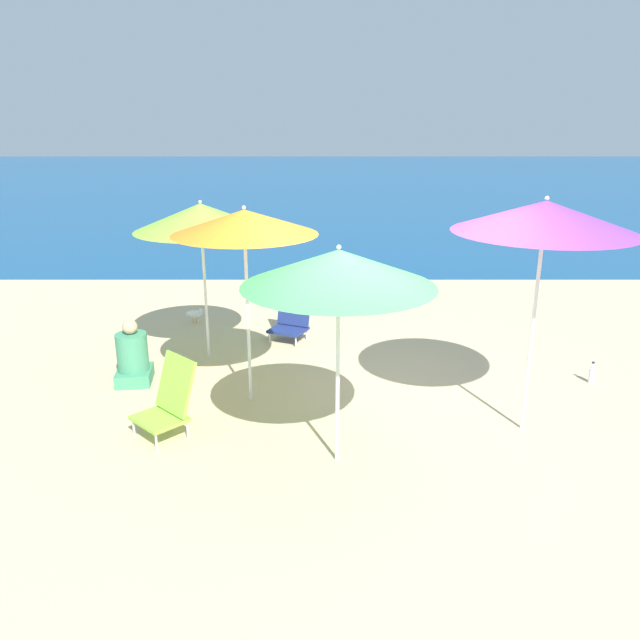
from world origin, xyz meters
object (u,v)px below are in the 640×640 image
object	(u,v)px
beach_umbrella_lime	(202,217)
seagull	(196,314)
beach_umbrella_green	(339,269)
beach_chair_navy	(292,317)
beach_chair_lime	(170,399)
person_seated_near	(134,358)
water_bottle	(592,375)
beach_umbrella_purple	(546,217)
beach_umbrella_orange	(245,222)

from	to	relation	value
beach_umbrella_lime	seagull	bearing A→B (deg)	107.57
beach_umbrella_green	beach_umbrella_lime	world-z (taller)	beach_umbrella_lime
beach_chair_navy	beach_chair_lime	distance (m)	3.03
beach_chair_lime	person_seated_near	world-z (taller)	same
person_seated_near	water_bottle	bearing A→B (deg)	-7.78
beach_chair_lime	beach_umbrella_green	bearing A→B (deg)	27.29
beach_chair_lime	beach_chair_navy	bearing A→B (deg)	113.17
beach_umbrella_green	beach_umbrella_purple	distance (m)	2.04
beach_chair_lime	beach_umbrella_lime	bearing A→B (deg)	133.70
beach_umbrella_lime	beach_chair_navy	bearing A→B (deg)	34.03
beach_chair_lime	water_bottle	world-z (taller)	beach_chair_lime
beach_umbrella_purple	beach_umbrella_orange	distance (m)	2.94
beach_umbrella_purple	beach_umbrella_orange	size ratio (longest dim) A/B	1.08
beach_umbrella_green	water_bottle	size ratio (longest dim) A/B	7.58
beach_chair_lime	seagull	distance (m)	3.60
seagull	water_bottle	bearing A→B (deg)	-23.92
seagull	beach_chair_lime	bearing A→B (deg)	-83.00
beach_umbrella_purple	person_seated_near	distance (m)	4.83
beach_umbrella_green	beach_umbrella_orange	xyz separation A→B (m)	(-0.94, 1.30, 0.18)
beach_umbrella_orange	seagull	xyz separation A→B (m)	(-1.16, 2.77, -1.87)
beach_umbrella_purple	water_bottle	xyz separation A→B (m)	(1.18, 1.15, -2.06)
beach_chair_navy	person_seated_near	size ratio (longest dim) A/B	0.93
beach_chair_navy	seagull	world-z (taller)	beach_chair_navy
beach_umbrella_lime	beach_umbrella_green	bearing A→B (deg)	-57.98
beach_umbrella_purple	water_bottle	size ratio (longest dim) A/B	8.81
person_seated_near	beach_umbrella_purple	bearing A→B (deg)	-22.76
beach_umbrella_purple	seagull	distance (m)	5.67
water_bottle	beach_umbrella_lime	bearing A→B (deg)	169.86
beach_umbrella_orange	seagull	bearing A→B (deg)	112.68
beach_umbrella_purple	seagull	xyz separation A→B (m)	(-4.01, 3.45, -2.03)
beach_chair_lime	person_seated_near	xyz separation A→B (m)	(-0.73, 1.29, -0.07)
beach_umbrella_purple	beach_chair_lime	xyz separation A→B (m)	(-3.57, -0.11, -1.79)
beach_umbrella_lime	beach_chair_navy	world-z (taller)	beach_umbrella_lime
beach_chair_navy	person_seated_near	world-z (taller)	person_seated_near
beach_umbrella_lime	beach_umbrella_orange	bearing A→B (deg)	-62.05
beach_umbrella_purple	beach_chair_navy	size ratio (longest dim) A/B	3.21
beach_umbrella_purple	person_seated_near	bearing A→B (deg)	164.74
beach_chair_lime	seagull	xyz separation A→B (m)	(-0.44, 3.56, -0.24)
beach_umbrella_green	beach_umbrella_lime	bearing A→B (deg)	122.02
beach_umbrella_orange	beach_umbrella_purple	bearing A→B (deg)	-13.46
beach_umbrella_orange	water_bottle	xyz separation A→B (m)	(4.04, 0.46, -1.90)
water_bottle	seagull	xyz separation A→B (m)	(-5.19, 2.30, 0.03)
beach_umbrella_orange	seagull	world-z (taller)	beach_umbrella_orange
beach_chair_navy	beach_umbrella_purple	bearing A→B (deg)	-23.66
beach_umbrella_orange	beach_chair_lime	xyz separation A→B (m)	(-0.72, -0.79, -1.63)
beach_chair_navy	beach_chair_lime	size ratio (longest dim) A/B	0.93
beach_chair_navy	water_bottle	xyz separation A→B (m)	(3.66, -1.57, -0.22)
beach_umbrella_green	beach_chair_navy	distance (m)	3.70
beach_umbrella_purple	water_bottle	world-z (taller)	beach_umbrella_purple
person_seated_near	beach_umbrella_green	bearing A→B (deg)	-44.41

